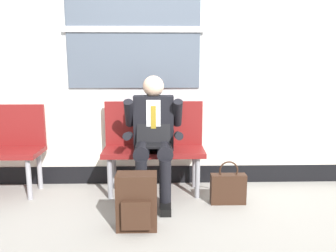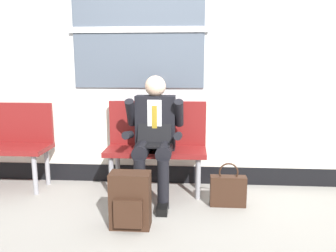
% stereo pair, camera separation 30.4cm
% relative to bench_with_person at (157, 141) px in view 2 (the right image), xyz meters
% --- Properties ---
extents(ground_plane, '(18.00, 18.00, 0.00)m').
position_rel_bench_with_person_xyz_m(ground_plane, '(0.28, -0.28, -0.54)').
color(ground_plane, gray).
extents(station_wall, '(5.91, 0.16, 2.64)m').
position_rel_bench_with_person_xyz_m(station_wall, '(0.27, 0.27, 0.77)').
color(station_wall, silver).
rests_on(station_wall, ground).
extents(bench_with_person, '(1.04, 0.42, 0.94)m').
position_rel_bench_with_person_xyz_m(bench_with_person, '(0.00, 0.00, 0.00)').
color(bench_with_person, maroon).
rests_on(bench_with_person, ground).
extents(person_seated, '(0.57, 0.70, 1.22)m').
position_rel_bench_with_person_xyz_m(person_seated, '(0.00, -0.20, 0.11)').
color(person_seated, black).
rests_on(person_seated, ground).
extents(backpack, '(0.33, 0.22, 0.47)m').
position_rel_bench_with_person_xyz_m(backpack, '(-0.13, -0.86, -0.31)').
color(backpack, '#331E14').
rests_on(backpack, ground).
extents(handbag, '(0.34, 0.11, 0.42)m').
position_rel_bench_with_person_xyz_m(handbag, '(0.72, -0.38, -0.38)').
color(handbag, '#331E14').
rests_on(handbag, ground).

